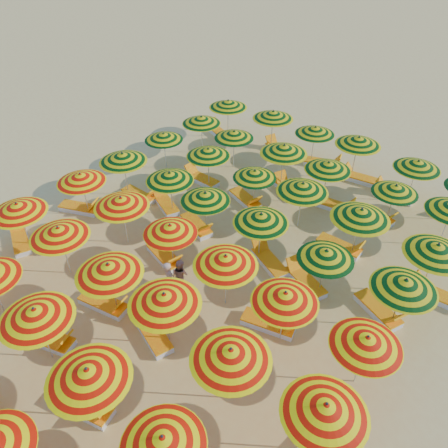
{
  "coord_description": "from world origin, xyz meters",
  "views": [
    {
      "loc": [
        7.66,
        -8.92,
        11.09
      ],
      "look_at": [
        0.0,
        0.5,
        1.6
      ],
      "focal_mm": 35.0,
      "sensor_mm": 36.0,
      "label": 1
    }
  ],
  "objects_px": {
    "umbrella_43": "(273,115)",
    "lounger_30": "(278,150)",
    "umbrella_17": "(325,409)",
    "umbrella_46": "(418,165)",
    "umbrella_37": "(234,135)",
    "lounger_27": "(334,205)",
    "lounger_10": "(104,304)",
    "umbrella_40": "(396,189)",
    "lounger_15": "(270,324)",
    "umbrella_31": "(208,152)",
    "lounger_32": "(361,179)",
    "lounger_9": "(20,240)",
    "beachgoer_b": "(180,275)",
    "umbrella_9": "(88,374)",
    "umbrella_19": "(121,202)",
    "umbrella_24": "(123,157)",
    "lounger_23": "(245,199)",
    "umbrella_16": "(231,354)",
    "lounger_5": "(49,339)",
    "lounger_11": "(152,333)",
    "lounger_17": "(166,203)",
    "umbrella_18": "(81,178)",
    "umbrella_34": "(361,214)",
    "lounger_33": "(393,194)",
    "lounger_13": "(80,208)",
    "umbrella_39": "(328,166)",
    "umbrella_15": "(164,299)",
    "umbrella_33": "(303,187)",
    "umbrella_29": "(405,285)",
    "umbrella_32": "(255,174)",
    "umbrella_23": "(367,342)",
    "lounger_18": "(197,226)",
    "umbrella_27": "(261,218)",
    "umbrella_10": "(163,441)",
    "lounger_20": "(305,280)",
    "lounger_22": "(201,179)",
    "umbrella_22": "(285,297)",
    "lounger_25": "(436,295)",
    "umbrella_45": "(358,141)",
    "umbrella_30": "(164,137)",
    "umbrella_21": "(226,260)",
    "lounger_16": "(139,196)",
    "lounger_24": "(340,247)",
    "umbrella_25": "(170,177)",
    "umbrella_26": "(205,197)",
    "umbrella_14": "(109,269)",
    "umbrella_28": "(326,255)",
    "lounger_29": "(218,132)",
    "umbrella_36": "(201,120)",
    "umbrella_42": "(228,104)",
    "umbrella_38": "(284,149)",
    "umbrella_13": "(59,232)",
    "lounger_31": "(323,163)"
  },
  "relations": [
    {
      "from": "umbrella_43",
      "to": "lounger_30",
      "type": "height_order",
      "value": "umbrella_43"
    },
    {
      "from": "umbrella_17",
      "to": "umbrella_46",
      "type": "bearing_deg",
      "value": 100.69
    },
    {
      "from": "umbrella_37",
      "to": "lounger_27",
      "type": "bearing_deg",
      "value": -0.48
    },
    {
      "from": "lounger_10",
      "to": "umbrella_43",
      "type": "bearing_deg",
      "value": 87.02
    },
    {
      "from": "umbrella_40",
      "to": "lounger_15",
      "type": "bearing_deg",
      "value": -95.31
    },
    {
      "from": "umbrella_31",
      "to": "lounger_32",
      "type": "distance_m",
      "value": 7.34
    },
    {
      "from": "lounger_9",
      "to": "beachgoer_b",
      "type": "height_order",
      "value": "beachgoer_b"
    },
    {
      "from": "umbrella_37",
      "to": "lounger_9",
      "type": "xyz_separation_m",
      "value": [
        -2.84,
        -9.83,
        -1.59
      ]
    },
    {
      "from": "umbrella_9",
      "to": "umbrella_19",
      "type": "relative_size",
      "value": 1.16
    },
    {
      "from": "umbrella_24",
      "to": "lounger_23",
      "type": "height_order",
      "value": "umbrella_24"
    },
    {
      "from": "umbrella_16",
      "to": "lounger_23",
      "type": "xyz_separation_m",
      "value": [
        -5.27,
        7.7,
        -1.8
      ]
    },
    {
      "from": "lounger_32",
      "to": "lounger_5",
      "type": "bearing_deg",
      "value": 69.13
    },
    {
      "from": "lounger_5",
      "to": "lounger_11",
      "type": "xyz_separation_m",
      "value": [
        2.25,
        2.16,
        0.0
      ]
    },
    {
      "from": "lounger_9",
      "to": "lounger_17",
      "type": "xyz_separation_m",
      "value": [
        2.64,
        5.31,
        0.0
      ]
    },
    {
      "from": "umbrella_18",
      "to": "umbrella_34",
      "type": "height_order",
      "value": "umbrella_34"
    },
    {
      "from": "lounger_17",
      "to": "lounger_33",
      "type": "xyz_separation_m",
      "value": [
        7.38,
        6.94,
        0.0
      ]
    },
    {
      "from": "umbrella_46",
      "to": "lounger_13",
      "type": "xyz_separation_m",
      "value": [
        -10.56,
        -9.6,
        -1.67
      ]
    },
    {
      "from": "umbrella_39",
      "to": "lounger_15",
      "type": "relative_size",
      "value": 1.39
    },
    {
      "from": "umbrella_15",
      "to": "umbrella_33",
      "type": "relative_size",
      "value": 0.9
    },
    {
      "from": "umbrella_29",
      "to": "umbrella_32",
      "type": "relative_size",
      "value": 1.1
    },
    {
      "from": "umbrella_23",
      "to": "lounger_18",
      "type": "height_order",
      "value": "umbrella_23"
    },
    {
      "from": "umbrella_27",
      "to": "lounger_27",
      "type": "relative_size",
      "value": 1.18
    },
    {
      "from": "umbrella_10",
      "to": "lounger_20",
      "type": "distance_m",
      "value": 7.75
    },
    {
      "from": "umbrella_43",
      "to": "lounger_30",
      "type": "bearing_deg",
      "value": -7.14
    },
    {
      "from": "umbrella_9",
      "to": "lounger_22",
      "type": "xyz_separation_m",
      "value": [
        -5.61,
        10.31,
        -1.8
      ]
    },
    {
      "from": "umbrella_22",
      "to": "lounger_22",
      "type": "height_order",
      "value": "umbrella_22"
    },
    {
      "from": "umbrella_29",
      "to": "lounger_25",
      "type": "bearing_deg",
      "value": 70.8
    },
    {
      "from": "umbrella_45",
      "to": "umbrella_39",
      "type": "bearing_deg",
      "value": -91.15
    },
    {
      "from": "umbrella_30",
      "to": "umbrella_27",
      "type": "bearing_deg",
      "value": -18.71
    },
    {
      "from": "umbrella_31",
      "to": "lounger_13",
      "type": "distance_m",
      "value": 6.0
    },
    {
      "from": "umbrella_21",
      "to": "umbrella_30",
      "type": "distance_m",
      "value": 9.3
    },
    {
      "from": "lounger_16",
      "to": "lounger_24",
      "type": "height_order",
      "value": "same"
    },
    {
      "from": "umbrella_9",
      "to": "umbrella_45",
      "type": "height_order",
      "value": "umbrella_9"
    },
    {
      "from": "umbrella_25",
      "to": "umbrella_27",
      "type": "relative_size",
      "value": 0.99
    },
    {
      "from": "umbrella_23",
      "to": "umbrella_26",
      "type": "distance_m",
      "value": 7.93
    },
    {
      "from": "umbrella_14",
      "to": "umbrella_19",
      "type": "relative_size",
      "value": 1.09
    },
    {
      "from": "umbrella_28",
      "to": "lounger_29",
      "type": "height_order",
      "value": "umbrella_28"
    },
    {
      "from": "umbrella_43",
      "to": "lounger_18",
      "type": "distance_m",
      "value": 7.85
    },
    {
      "from": "umbrella_15",
      "to": "lounger_32",
      "type": "height_order",
      "value": "umbrella_15"
    },
    {
      "from": "umbrella_32",
      "to": "umbrella_36",
      "type": "xyz_separation_m",
      "value": [
        -4.97,
        2.32,
        0.12
      ]
    },
    {
      "from": "umbrella_33",
      "to": "lounger_13",
      "type": "height_order",
      "value": "umbrella_33"
    },
    {
      "from": "umbrella_40",
      "to": "lounger_20",
      "type": "distance_m",
      "value": 5.42
    },
    {
      "from": "umbrella_42",
      "to": "umbrella_38",
      "type": "bearing_deg",
      "value": -25.8
    },
    {
      "from": "lounger_33",
      "to": "umbrella_36",
      "type": "bearing_deg",
      "value": 11.6
    },
    {
      "from": "umbrella_14",
      "to": "umbrella_27",
      "type": "bearing_deg",
      "value": 68.1
    },
    {
      "from": "umbrella_13",
      "to": "umbrella_38",
      "type": "distance_m",
      "value": 9.92
    },
    {
      "from": "umbrella_14",
      "to": "umbrella_42",
      "type": "bearing_deg",
      "value": 112.84
    },
    {
      "from": "umbrella_31",
      "to": "umbrella_34",
      "type": "height_order",
      "value": "umbrella_34"
    },
    {
      "from": "umbrella_21",
      "to": "lounger_31",
      "type": "xyz_separation_m",
      "value": [
        -1.92,
        10.07,
        -1.77
      ]
    },
    {
      "from": "umbrella_21",
      "to": "lounger_18",
      "type": "relative_size",
      "value": 1.35
    }
  ]
}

